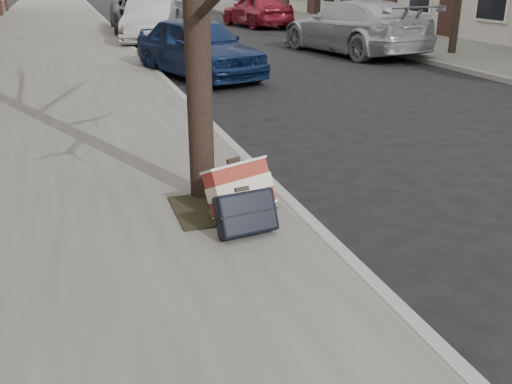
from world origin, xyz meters
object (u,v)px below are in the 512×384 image
object	(u,v)px
suitcase_red	(240,188)
car_near_front	(198,47)
car_near_mid	(151,22)
suitcase_navy	(246,213)

from	to	relation	value
suitcase_red	car_near_front	xyz separation A→B (m)	(1.46, 8.15, 0.31)
car_near_front	car_near_mid	size ratio (longest dim) A/B	0.94
car_near_front	car_near_mid	bearing A→B (deg)	73.95
suitcase_red	car_near_mid	distance (m)	15.24
suitcase_red	suitcase_navy	xyz separation A→B (m)	(-0.10, -0.50, -0.04)
suitcase_navy	car_near_front	distance (m)	8.79
suitcase_navy	car_near_front	size ratio (longest dim) A/B	0.13
suitcase_red	car_near_mid	world-z (taller)	car_near_mid
suitcase_navy	car_near_mid	bearing A→B (deg)	76.62
car_near_front	suitcase_navy	bearing A→B (deg)	-116.58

